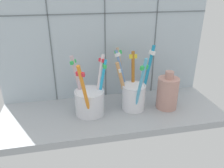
# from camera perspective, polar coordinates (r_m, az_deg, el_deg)

# --- Properties ---
(counter_slab) EXTENTS (0.64, 0.22, 0.02)m
(counter_slab) POSITION_cam_1_polar(r_m,az_deg,el_deg) (0.66, 0.11, -7.78)
(counter_slab) COLOR #9EA3A8
(counter_slab) RESTS_ON ground
(tile_wall_back) EXTENTS (0.64, 0.02, 0.45)m
(tile_wall_back) POSITION_cam_1_polar(r_m,az_deg,el_deg) (0.69, -1.94, 12.88)
(tile_wall_back) COLOR #B2C1CC
(tile_wall_back) RESTS_ON ground
(toothbrush_cup_left) EXTENTS (0.10, 0.12, 0.17)m
(toothbrush_cup_left) POSITION_cam_1_polar(r_m,az_deg,el_deg) (0.63, -5.73, -4.03)
(toothbrush_cup_left) COLOR silver
(toothbrush_cup_left) RESTS_ON counter_slab
(toothbrush_cup_right) EXTENTS (0.12, 0.14, 0.19)m
(toothbrush_cup_right) POSITION_cam_1_polar(r_m,az_deg,el_deg) (0.66, 5.42, -2.25)
(toothbrush_cup_right) COLOR white
(toothbrush_cup_right) RESTS_ON counter_slab
(ceramic_vase) EXTENTS (0.06, 0.06, 0.12)m
(ceramic_vase) POSITION_cam_1_polar(r_m,az_deg,el_deg) (0.68, 13.97, -2.12)
(ceramic_vase) COLOR tan
(ceramic_vase) RESTS_ON counter_slab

